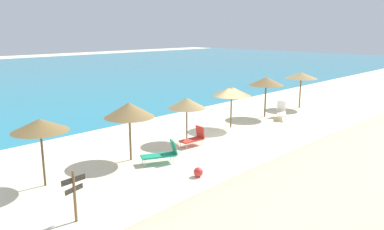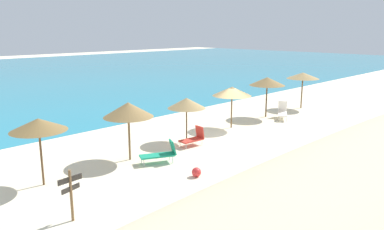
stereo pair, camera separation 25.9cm
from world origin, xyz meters
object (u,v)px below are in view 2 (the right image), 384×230
object	(u,v)px
beach_umbrella_1	(128,110)
beach_ball	(196,172)
beach_umbrella_0	(38,125)
beach_umbrella_2	(187,103)
lounge_chair_1	(283,112)
beach_umbrella_3	(232,91)
lounge_chair_0	(161,153)
beach_umbrella_5	(303,76)
wooden_signpost	(71,191)
lounge_chair_2	(194,138)
beach_umbrella_4	(267,81)

from	to	relation	value
beach_umbrella_1	beach_ball	world-z (taller)	beach_umbrella_1
beach_umbrella_0	beach_umbrella_2	distance (m)	8.21
beach_umbrella_0	lounge_chair_1	distance (m)	16.84
beach_umbrella_3	lounge_chair_0	xyz separation A→B (m)	(-7.30, -1.76, -1.85)
beach_umbrella_5	lounge_chair_1	size ratio (longest dim) A/B	1.61
beach_umbrella_5	wooden_signpost	size ratio (longest dim) A/B	1.62
beach_umbrella_2	wooden_signpost	bearing A→B (deg)	-156.99
beach_umbrella_0	beach_ball	size ratio (longest dim) A/B	6.80
beach_ball	beach_umbrella_1	bearing A→B (deg)	100.26
beach_umbrella_3	lounge_chair_1	distance (m)	4.91
beach_umbrella_3	wooden_signpost	world-z (taller)	beach_umbrella_3
beach_umbrella_0	lounge_chair_2	distance (m)	8.20
beach_umbrella_0	beach_umbrella_5	bearing A→B (deg)	0.94
lounge_chair_0	lounge_chair_1	world-z (taller)	lounge_chair_1
beach_umbrella_1	beach_umbrella_5	world-z (taller)	beach_umbrella_5
beach_umbrella_1	beach_umbrella_4	xyz separation A→B (m)	(12.12, 0.54, 0.11)
lounge_chair_2	beach_umbrella_1	bearing A→B (deg)	86.77
beach_umbrella_1	beach_umbrella_2	world-z (taller)	beach_umbrella_1
beach_umbrella_2	lounge_chair_2	xyz separation A→B (m)	(-0.28, -0.83, -1.72)
beach_umbrella_1	beach_umbrella_3	bearing A→B (deg)	2.67
beach_umbrella_2	beach_ball	xyz separation A→B (m)	(-3.33, -3.98, -1.94)
beach_umbrella_3	beach_umbrella_5	bearing A→B (deg)	-0.26
wooden_signpost	beach_ball	world-z (taller)	wooden_signpost
beach_umbrella_0	beach_umbrella_1	xyz separation A→B (m)	(4.20, 0.01, -0.04)
wooden_signpost	lounge_chair_1	bearing A→B (deg)	6.21
beach_umbrella_4	lounge_chair_2	world-z (taller)	beach_umbrella_4
beach_umbrella_5	beach_umbrella_1	bearing A→B (deg)	-178.85
beach_umbrella_5	lounge_chair_0	xyz separation A→B (m)	(-15.93, -1.72, -2.09)
beach_umbrella_1	wooden_signpost	bearing A→B (deg)	-143.99
beach_umbrella_3	beach_umbrella_4	distance (m)	4.07
beach_umbrella_1	lounge_chair_2	bearing A→B (deg)	-8.84
beach_umbrella_1	beach_umbrella_2	distance (m)	4.02
lounge_chair_1	beach_ball	size ratio (longest dim) A/B	4.36
beach_umbrella_1	lounge_chair_1	size ratio (longest dim) A/B	1.59
beach_umbrella_4	lounge_chair_0	bearing A→B (deg)	-170.40
lounge_chair_0	lounge_chair_2	bearing A→B (deg)	-48.51
beach_umbrella_0	lounge_chair_1	bearing A→B (deg)	-1.87
beach_umbrella_2	lounge_chair_0	bearing A→B (deg)	-153.33
lounge_chair_2	beach_umbrella_2	bearing A→B (deg)	-13.11
beach_umbrella_1	beach_umbrella_3	world-z (taller)	beach_umbrella_1
beach_umbrella_0	beach_umbrella_1	size ratio (longest dim) A/B	0.98
beach_umbrella_4	lounge_chair_2	bearing A→B (deg)	-172.42
beach_umbrella_3	wooden_signpost	xyz separation A→B (m)	(-12.87, -3.88, -1.27)
beach_umbrella_3	lounge_chair_2	xyz separation A→B (m)	(-4.33, -0.95, -1.88)
beach_ball	beach_umbrella_2	bearing A→B (deg)	50.04
lounge_chair_0	wooden_signpost	world-z (taller)	wooden_signpost
beach_umbrella_4	beach_umbrella_3	bearing A→B (deg)	-177.72
lounge_chair_0	lounge_chair_1	bearing A→B (deg)	-59.64
lounge_chair_0	lounge_chair_2	xyz separation A→B (m)	(2.97, 0.81, -0.03)
beach_umbrella_1	beach_umbrella_2	size ratio (longest dim) A/B	1.14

